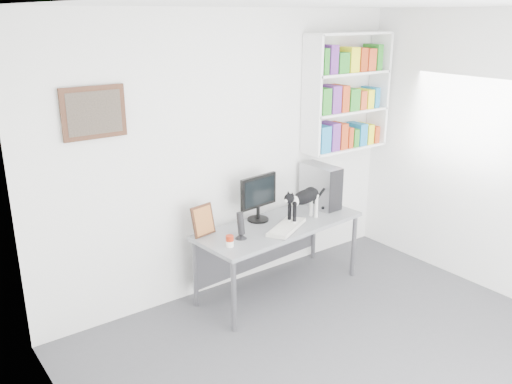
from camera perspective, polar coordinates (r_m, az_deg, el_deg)
room at (r=3.79m, az=14.21°, el=-2.29°), size 4.01×4.01×2.70m
bookshelf at (r=5.89m, az=9.55°, el=10.31°), size 1.03×0.28×1.24m
wall_art at (r=4.51m, az=-16.71°, el=8.01°), size 0.52×0.04×0.42m
desk at (r=5.39m, az=2.44°, el=-6.87°), size 1.76×0.81×0.71m
monitor at (r=5.25m, az=0.22°, el=-0.61°), size 0.46×0.26×0.47m
keyboard at (r=5.12m, az=3.22°, el=-3.71°), size 0.55×0.41×0.04m
pc_tower at (r=5.68m, az=6.80°, el=0.65°), size 0.21×0.45×0.45m
speaker at (r=4.87m, az=-1.62°, el=-3.50°), size 0.12×0.12×0.26m
leaning_print at (r=4.96m, az=-5.61°, el=-2.93°), size 0.25×0.14×0.29m
soup_can at (r=4.73m, az=-2.79°, el=-5.18°), size 0.08×0.08×0.10m
cat at (r=5.28m, az=5.09°, el=-1.35°), size 0.55×0.23×0.33m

